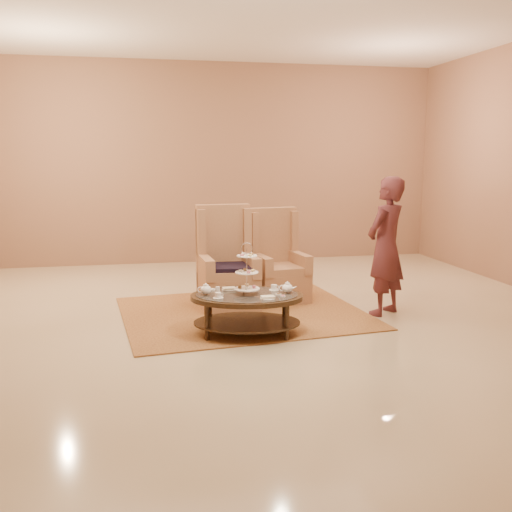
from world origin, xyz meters
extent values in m
plane|color=beige|center=(0.00, 0.00, 0.00)|extent=(8.00, 8.00, 0.00)
cube|color=silver|center=(0.00, 0.00, 0.00)|extent=(8.00, 8.00, 0.02)
cube|color=#8F674E|center=(0.00, 4.00, 1.75)|extent=(8.00, 0.04, 3.50)
cube|color=#AB7A3C|center=(-0.14, 0.43, 0.01)|extent=(3.08, 2.66, 0.02)
cylinder|color=black|center=(-0.69, -0.54, 0.20)|extent=(0.06, 0.06, 0.39)
cylinder|color=black|center=(0.12, -0.70, 0.20)|extent=(0.06, 0.06, 0.39)
cylinder|color=black|center=(-0.61, -0.12, 0.20)|extent=(0.06, 0.06, 0.39)
cylinder|color=black|center=(0.20, -0.28, 0.20)|extent=(0.06, 0.06, 0.39)
cylinder|color=silver|center=(-0.25, -0.41, 0.69)|extent=(0.01, 0.01, 0.49)
torus|color=silver|center=(-0.25, -0.41, 0.94)|extent=(0.12, 0.03, 0.13)
cylinder|color=white|center=(-0.25, -0.41, 0.50)|extent=(0.32, 0.32, 0.01)
cylinder|color=white|center=(-0.25, -0.41, 0.68)|extent=(0.29, 0.29, 0.01)
cylinder|color=white|center=(-0.25, -0.41, 0.86)|extent=(0.25, 0.25, 0.01)
cylinder|color=#B15B67|center=(-0.17, -0.42, 0.53)|extent=(0.05, 0.05, 0.03)
cylinder|color=tan|center=(-0.23, -0.34, 0.53)|extent=(0.05, 0.05, 0.03)
cylinder|color=brown|center=(-0.32, -0.40, 0.53)|extent=(0.05, 0.05, 0.03)
cylinder|color=beige|center=(-0.26, -0.48, 0.53)|extent=(0.05, 0.05, 0.03)
ellipsoid|color=tan|center=(-0.18, -0.40, 0.70)|extent=(0.05, 0.05, 0.03)
ellipsoid|color=brown|center=(-0.25, -0.34, 0.70)|extent=(0.05, 0.05, 0.03)
ellipsoid|color=beige|center=(-0.31, -0.42, 0.70)|extent=(0.05, 0.05, 0.03)
ellipsoid|color=#B15B67|center=(-0.24, -0.48, 0.70)|extent=(0.05, 0.05, 0.03)
cube|color=brown|center=(-0.19, -0.39, 0.87)|extent=(0.05, 0.04, 0.02)
cube|color=beige|center=(-0.27, -0.36, 0.87)|extent=(0.05, 0.04, 0.02)
cube|color=#B15B67|center=(-0.30, -0.43, 0.87)|extent=(0.05, 0.04, 0.02)
cube|color=tan|center=(-0.22, -0.46, 0.87)|extent=(0.05, 0.04, 0.02)
ellipsoid|color=white|center=(-0.67, -0.35, 0.50)|extent=(0.14, 0.14, 0.09)
cylinder|color=white|center=(-0.67, -0.35, 0.55)|extent=(0.06, 0.06, 0.01)
sphere|color=white|center=(-0.67, -0.35, 0.56)|extent=(0.02, 0.02, 0.02)
cone|color=white|center=(-0.60, -0.36, 0.50)|extent=(0.08, 0.04, 0.05)
torus|color=white|center=(-0.73, -0.34, 0.50)|extent=(0.07, 0.02, 0.07)
ellipsoid|color=white|center=(0.19, -0.44, 0.50)|extent=(0.14, 0.14, 0.09)
cylinder|color=white|center=(0.19, -0.44, 0.55)|extent=(0.06, 0.06, 0.01)
sphere|color=white|center=(0.19, -0.44, 0.56)|extent=(0.02, 0.02, 0.02)
cone|color=white|center=(0.26, -0.46, 0.50)|extent=(0.08, 0.04, 0.05)
torus|color=white|center=(0.13, -0.43, 0.50)|extent=(0.07, 0.02, 0.07)
cylinder|color=white|center=(-0.57, -0.53, 0.45)|extent=(0.13, 0.13, 0.01)
cylinder|color=white|center=(-0.57, -0.53, 0.48)|extent=(0.07, 0.07, 0.05)
torus|color=white|center=(-0.53, -0.54, 0.48)|extent=(0.04, 0.01, 0.04)
cylinder|color=white|center=(0.08, -0.29, 0.45)|extent=(0.13, 0.13, 0.01)
cylinder|color=white|center=(0.08, -0.29, 0.48)|extent=(0.07, 0.07, 0.05)
torus|color=white|center=(0.11, -0.30, 0.48)|extent=(0.04, 0.01, 0.04)
cylinder|color=white|center=(-0.40, -0.18, 0.45)|extent=(0.18, 0.18, 0.01)
cube|color=beige|center=(-0.40, -0.18, 0.46)|extent=(0.14, 0.10, 0.02)
cylinder|color=white|center=(-0.07, -0.64, 0.45)|extent=(0.18, 0.18, 0.01)
cube|color=beige|center=(-0.07, -0.64, 0.46)|extent=(0.14, 0.10, 0.02)
cylinder|color=white|center=(-0.53, -0.26, 0.48)|extent=(0.05, 0.05, 0.06)
cylinder|color=white|center=(0.09, -0.61, 0.45)|extent=(0.06, 0.06, 0.01)
cylinder|color=#B15B67|center=(0.09, -0.61, 0.46)|extent=(0.05, 0.05, 0.01)
cylinder|color=white|center=(0.07, -0.52, 0.45)|extent=(0.06, 0.06, 0.01)
cylinder|color=brown|center=(0.07, -0.52, 0.46)|extent=(0.05, 0.05, 0.01)
cylinder|color=white|center=(-0.58, -0.17, 0.45)|extent=(0.06, 0.06, 0.01)
cylinder|color=beige|center=(-0.58, -0.17, 0.46)|extent=(0.05, 0.05, 0.01)
cube|color=#AB7750|center=(-0.28, 0.73, 0.21)|extent=(0.73, 0.73, 0.41)
cube|color=#AB7750|center=(-0.27, 0.68, 0.46)|extent=(0.62, 0.62, 0.10)
cube|color=#AB7750|center=(-0.29, 1.01, 0.64)|extent=(0.70, 0.18, 1.28)
cube|color=#AB7750|center=(-0.59, 0.96, 0.93)|extent=(0.11, 0.22, 0.59)
cube|color=#AB7750|center=(0.00, 0.99, 0.93)|extent=(0.11, 0.22, 0.59)
cube|color=#AB7750|center=(-0.56, 0.66, 0.54)|extent=(0.16, 0.63, 0.26)
cube|color=#AB7750|center=(0.01, 0.70, 0.54)|extent=(0.16, 0.63, 0.26)
cube|color=black|center=(-0.27, 0.65, 0.53)|extent=(0.58, 0.53, 0.06)
cube|color=#AB7750|center=(0.43, 0.93, 0.20)|extent=(0.74, 0.74, 0.39)
cube|color=#AB7750|center=(0.44, 0.88, 0.44)|extent=(0.63, 0.63, 0.09)
cube|color=#AB7750|center=(0.39, 1.20, 0.61)|extent=(0.66, 0.23, 1.21)
cube|color=#AB7750|center=(0.12, 1.12, 0.88)|extent=(0.12, 0.22, 0.56)
cube|color=#AB7750|center=(0.68, 1.20, 0.88)|extent=(0.12, 0.22, 0.56)
cube|color=#AB7750|center=(0.17, 0.84, 0.51)|extent=(0.20, 0.60, 0.24)
cube|color=#AB7750|center=(0.71, 0.92, 0.51)|extent=(0.20, 0.60, 0.24)
imported|color=#522326|center=(1.52, 0.08, 0.83)|extent=(0.72, 0.67, 1.65)
camera|label=1|loc=(-1.30, -6.17, 1.88)|focal=40.00mm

